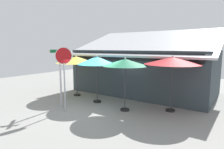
{
  "coord_description": "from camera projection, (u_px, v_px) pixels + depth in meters",
  "views": [
    {
      "loc": [
        5.95,
        -7.33,
        3.06
      ],
      "look_at": [
        0.11,
        1.2,
        1.6
      ],
      "focal_mm": 30.8,
      "sensor_mm": 36.0,
      "label": 1
    }
  ],
  "objects": [
    {
      "name": "stop_sign",
      "position": [
        64.0,
        67.0,
        8.97
      ],
      "size": [
        0.37,
        0.72,
        3.08
      ],
      "color": "#A8AAB2",
      "rests_on": "ground"
    },
    {
      "name": "cafe_building",
      "position": [
        144.0,
        70.0,
        13.24
      ],
      "size": [
        9.35,
        5.37,
        4.33
      ],
      "color": "#333D42",
      "rests_on": "ground"
    },
    {
      "name": "street_sign_post",
      "position": [
        60.0,
        72.0,
        9.69
      ],
      "size": [
        0.7,
        0.74,
        2.97
      ],
      "color": "#A8AAB2",
      "rests_on": "ground"
    },
    {
      "name": "ground_plane",
      "position": [
        97.0,
        109.0,
        9.75
      ],
      "size": [
        28.0,
        28.0,
        0.1
      ],
      "primitive_type": "cube",
      "color": "gray"
    },
    {
      "name": "patio_umbrella_mustard_left",
      "position": [
        76.0,
        60.0,
        12.03
      ],
      "size": [
        2.48,
        2.48,
        2.58
      ],
      "color": "black",
      "rests_on": "ground"
    },
    {
      "name": "patio_umbrella_teal_center",
      "position": [
        97.0,
        61.0,
        10.53
      ],
      "size": [
        2.12,
        2.12,
        2.64
      ],
      "color": "black",
      "rests_on": "ground"
    },
    {
      "name": "patio_umbrella_crimson_far_right",
      "position": [
        172.0,
        61.0,
        8.96
      ],
      "size": [
        2.63,
        2.63,
        2.69
      ],
      "color": "black",
      "rests_on": "ground"
    },
    {
      "name": "patio_umbrella_forest_green_right",
      "position": [
        125.0,
        63.0,
        9.08
      ],
      "size": [
        2.18,
        2.18,
        2.59
      ],
      "color": "black",
      "rests_on": "ground"
    }
  ]
}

